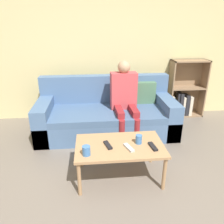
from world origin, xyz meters
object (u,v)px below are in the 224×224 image
Objects in this scene: tv_remote_1 at (153,146)px; bookshelf at (184,95)px; person_adult at (124,94)px; coffee_table at (120,148)px; tv_remote_0 at (108,145)px; couch at (107,115)px; tv_remote_2 at (129,148)px; cup_near at (139,139)px; cup_far at (86,151)px.

bookshelf is at bearing 50.95° from tv_remote_1.
person_adult is at bearing -152.84° from bookshelf.
coffee_table is 5.50× the size of tv_remote_0.
couch reaches higher than coffee_table.
bookshelf is at bearing 33.26° from tv_remote_2.
cup_near is 0.35m from tv_remote_0.
cup_near is 0.17m from tv_remote_2.
coffee_table is at bearing -176.94° from cup_near.
bookshelf reaches higher than tv_remote_1.
bookshelf is (1.51, 0.55, 0.13)m from couch.
couch is 12.24× the size of tv_remote_2.
person_adult is at bearing 89.93° from cup_near.
coffee_table is at bearing -10.01° from tv_remote_0.
cup_near is at bearing 135.62° from tv_remote_1.
bookshelf is 2.37m from tv_remote_0.
tv_remote_0 is at bearing 141.49° from tv_remote_2.
cup_far is at bearing -161.79° from tv_remote_0.
bookshelf is at bearing 24.93° from person_adult.
cup_near is at bearing 17.24° from cup_far.
cup_far reaches higher than tv_remote_1.
bookshelf is 10.48× the size of cup_far.
tv_remote_0 is 1.00× the size of tv_remote_2.
person_adult reaches higher than cup_far.
cup_far is 0.58× the size of tv_remote_1.
tv_remote_1 is at bearing -20.44° from tv_remote_2.
bookshelf is 6.02× the size of tv_remote_0.
person_adult reaches higher than tv_remote_2.
cup_near is (0.21, 0.01, 0.09)m from coffee_table.
tv_remote_2 is at bearing -142.36° from cup_near.
couch is at bearing 70.45° from tv_remote_0.
person_adult is 6.56× the size of tv_remote_0.
cup_near is 0.58× the size of tv_remote_1.
tv_remote_1 is at bearing -72.76° from couch.
tv_remote_1 is at bearing -14.23° from coffee_table.
bookshelf is 1.09× the size of coffee_table.
tv_remote_1 is (0.40, -1.29, 0.16)m from couch.
bookshelf is at bearing 32.26° from tv_remote_0.
tv_remote_1 is (0.13, -1.20, -0.22)m from person_adult.
couch is 1.30m from tv_remote_2.
couch is 21.25× the size of cup_far.
cup_near reaches higher than coffee_table.
cup_near is (-1.25, -1.74, 0.07)m from bookshelf.
person_adult is 1.23m from tv_remote_1.
person_adult is 1.22m from tv_remote_2.
tv_remote_2 is at bearing 171.59° from tv_remote_1.
cup_near is (0.26, -1.19, 0.20)m from couch.
couch is 1.23m from cup_near.
cup_near is 1.00× the size of cup_far.
bookshelf reaches higher than coffee_table.
bookshelf is 6.08× the size of tv_remote_1.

